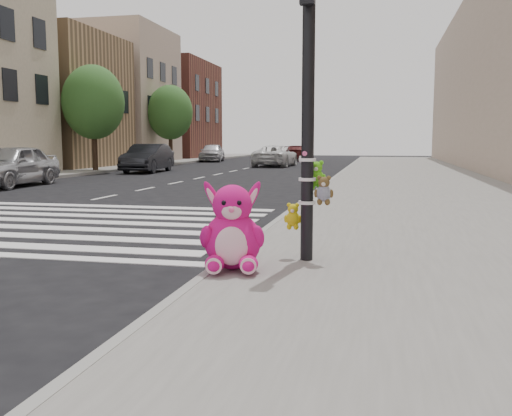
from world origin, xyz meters
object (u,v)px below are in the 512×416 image
(pink_bunny, at_px, (232,233))
(car_dark_far, at_px, (148,158))
(car_silver_far, at_px, (11,165))
(car_white_near, at_px, (275,156))
(signal_pole, at_px, (309,128))
(red_teddy, at_px, (243,252))

(pink_bunny, bearing_deg, car_dark_far, 103.12)
(pink_bunny, bearing_deg, car_silver_far, 121.65)
(car_dark_far, xyz_separation_m, car_white_near, (5.36, 8.32, -0.07))
(pink_bunny, distance_m, car_dark_far, 24.31)
(car_silver_far, relative_size, car_white_near, 0.93)
(signal_pole, bearing_deg, car_dark_far, 118.08)
(red_teddy, distance_m, car_white_near, 30.11)
(signal_pole, distance_m, car_silver_far, 16.69)
(signal_pole, xyz_separation_m, red_teddy, (-0.81, -0.20, -1.59))
(red_teddy, relative_size, car_dark_far, 0.05)
(signal_pole, relative_size, pink_bunny, 3.67)
(pink_bunny, relative_size, car_dark_far, 0.24)
(car_white_near, bearing_deg, pink_bunny, 101.14)
(red_teddy, height_order, car_white_near, car_white_near)
(signal_pole, height_order, car_dark_far, signal_pole)
(pink_bunny, height_order, car_silver_far, car_silver_far)
(signal_pole, relative_size, car_white_near, 0.81)
(car_silver_far, bearing_deg, pink_bunny, -49.45)
(pink_bunny, height_order, car_white_near, car_white_near)
(pink_bunny, relative_size, red_teddy, 4.98)
(car_dark_far, bearing_deg, signal_pole, -66.08)
(car_silver_far, height_order, car_white_near, car_silver_far)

